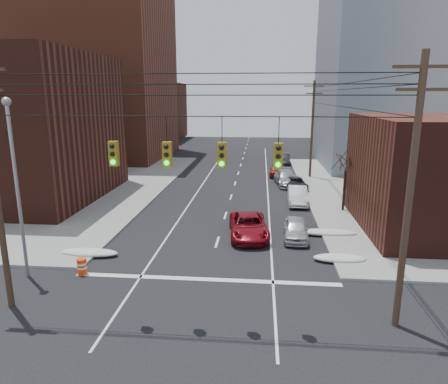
% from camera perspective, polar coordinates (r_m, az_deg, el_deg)
% --- Properties ---
extents(ground, '(160.00, 160.00, 0.00)m').
position_cam_1_polar(ground, '(15.92, -6.06, -22.60)').
color(ground, black).
rests_on(ground, ground).
extents(building_brick_tall, '(24.00, 20.00, 30.00)m').
position_cam_1_polar(building_brick_tall, '(66.43, -19.40, 17.75)').
color(building_brick_tall, brown).
rests_on(building_brick_tall, ground).
extents(building_brick_far, '(22.00, 18.00, 12.00)m').
position_cam_1_polar(building_brick_far, '(91.27, -13.31, 11.16)').
color(building_brick_far, '#451C14').
rests_on(building_brick_far, ground).
extents(building_office, '(22.00, 20.00, 25.00)m').
position_cam_1_polar(building_office, '(59.84, 25.04, 15.40)').
color(building_office, gray).
rests_on(building_office, ground).
extents(building_glass, '(20.00, 18.00, 22.00)m').
position_cam_1_polar(building_glass, '(85.27, 20.37, 13.90)').
color(building_glass, gray).
rests_on(building_glass, ground).
extents(utility_pole_right, '(2.20, 0.28, 11.00)m').
position_cam_1_polar(utility_pole_right, '(16.99, 25.04, 0.08)').
color(utility_pole_right, '#473323').
rests_on(utility_pole_right, ground).
extents(utility_pole_far, '(2.20, 0.28, 11.00)m').
position_cam_1_polar(utility_pole_far, '(47.06, 12.49, 8.93)').
color(utility_pole_far, '#473323').
rests_on(utility_pole_far, ground).
extents(traffic_signals, '(17.00, 0.42, 2.02)m').
position_cam_1_polar(traffic_signals, '(15.91, -4.28, 5.57)').
color(traffic_signals, black).
rests_on(traffic_signals, ground).
extents(street_light, '(0.44, 0.44, 9.32)m').
position_cam_1_polar(street_light, '(22.56, -27.64, 2.24)').
color(street_light, gray).
rests_on(street_light, ground).
extents(bare_tree, '(2.09, 2.20, 4.93)m').
position_cam_1_polar(bare_tree, '(34.02, 16.81, 1.06)').
color(bare_tree, black).
rests_on(bare_tree, ground).
extents(snow_nw, '(3.50, 1.08, 0.42)m').
position_cam_1_polar(snow_nw, '(25.53, -18.67, -8.19)').
color(snow_nw, silver).
rests_on(snow_nw, ground).
extents(snow_ne, '(3.00, 1.08, 0.42)m').
position_cam_1_polar(snow_ne, '(24.35, 16.16, -9.08)').
color(snow_ne, silver).
rests_on(snow_ne, ground).
extents(snow_east_far, '(4.00, 1.08, 0.42)m').
position_cam_1_polar(snow_east_far, '(28.49, 14.52, -5.61)').
color(snow_east_far, silver).
rests_on(snow_east_far, ground).
extents(red_pickup, '(3.05, 5.63, 1.50)m').
position_cam_1_polar(red_pickup, '(27.25, 3.53, -4.87)').
color(red_pickup, maroon).
rests_on(red_pickup, ground).
extents(parked_car_a, '(1.82, 4.09, 1.37)m').
position_cam_1_polar(parked_car_a, '(27.23, 10.23, -5.23)').
color(parked_car_a, silver).
rests_on(parked_car_a, ground).
extents(parked_car_b, '(1.74, 4.67, 1.52)m').
position_cam_1_polar(parked_car_b, '(35.89, 10.46, -0.50)').
color(parked_car_b, silver).
rests_on(parked_car_b, ground).
extents(parked_car_c, '(2.47, 4.59, 1.23)m').
position_cam_1_polar(parked_car_c, '(41.44, 10.20, 1.20)').
color(parked_car_c, black).
rests_on(parked_car_c, ground).
extents(parked_car_d, '(2.81, 5.63, 1.57)m').
position_cam_1_polar(parked_car_d, '(43.29, 8.91, 2.01)').
color(parked_car_d, '#A0A1A5').
rests_on(parked_car_d, ground).
extents(parked_car_e, '(2.16, 4.62, 1.53)m').
position_cam_1_polar(parked_car_e, '(48.19, 7.69, 3.21)').
color(parked_car_e, maroon).
rests_on(parked_car_e, ground).
extents(parked_car_f, '(1.73, 4.69, 1.53)m').
position_cam_1_polar(parked_car_f, '(56.17, 8.51, 4.66)').
color(parked_car_f, black).
rests_on(parked_car_f, ground).
extents(lot_car_a, '(4.43, 1.60, 1.45)m').
position_cam_1_polar(lot_car_a, '(36.30, -22.98, -1.03)').
color(lot_car_a, beige).
rests_on(lot_car_a, sidewalk_nw).
extents(lot_car_b, '(5.53, 3.73, 1.41)m').
position_cam_1_polar(lot_car_b, '(47.11, -16.81, 2.62)').
color(lot_car_b, '#B2B2B7').
rests_on(lot_car_b, sidewalk_nw).
extents(lot_car_c, '(5.55, 3.96, 1.49)m').
position_cam_1_polar(lot_car_c, '(43.20, -24.58, 1.05)').
color(lot_car_c, black).
rests_on(lot_car_c, sidewalk_nw).
extents(lot_car_d, '(4.73, 2.44, 1.54)m').
position_cam_1_polar(lot_car_d, '(45.03, -21.36, 1.85)').
color(lot_car_d, '#B8B7BC').
rests_on(lot_car_d, sidewalk_nw).
extents(construction_barrel, '(0.66, 0.66, 0.90)m').
position_cam_1_polar(construction_barrel, '(23.07, -19.63, -9.97)').
color(construction_barrel, '#FF3E0D').
rests_on(construction_barrel, ground).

